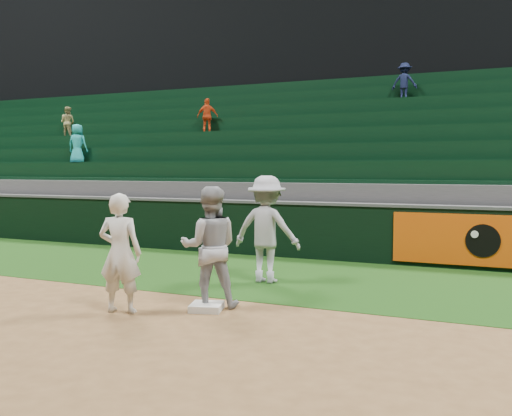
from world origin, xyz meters
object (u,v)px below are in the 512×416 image
Objects in this scene: first_base at (207,307)px; base_coach at (267,229)px; baserunner at (210,247)px; first_baseman at (120,253)px.

first_base is 2.31m from base_coach.
base_coach is (0.01, 2.14, 0.89)m from first_base.
baserunner is (-0.06, 0.20, 0.82)m from first_base.
baserunner is at bearing -155.62° from first_baseman.
baserunner is 0.94× the size of base_coach.
first_baseman is 0.89× the size of base_coach.
first_base is 1.41m from first_baseman.
baserunner is at bearing 87.49° from base_coach.
first_baseman is at bearing 68.36° from base_coach.
first_baseman is 2.90m from base_coach.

